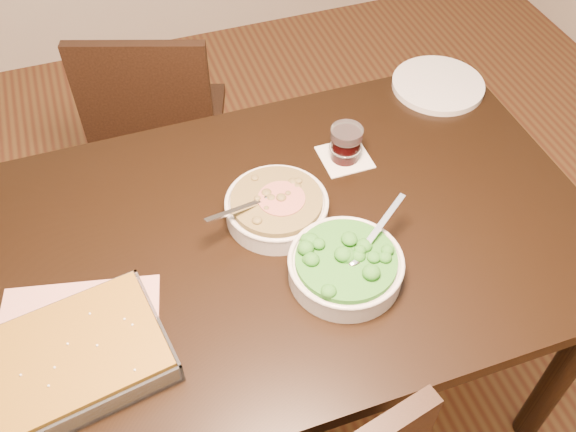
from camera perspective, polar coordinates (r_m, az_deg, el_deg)
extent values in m
plane|color=#4D2616|center=(2.09, 0.15, -14.61)|extent=(4.00, 4.00, 0.00)
cube|color=black|center=(1.48, 0.20, -1.79)|extent=(1.40, 0.90, 0.04)
cube|color=black|center=(1.53, 0.20, -3.46)|extent=(1.26, 0.76, 0.08)
cylinder|color=black|center=(1.85, 23.21, -12.54)|extent=(0.07, 0.07, 0.71)
cylinder|color=black|center=(1.99, -20.75, -5.33)|extent=(0.07, 0.07, 0.71)
cylinder|color=black|center=(2.18, 12.44, 3.23)|extent=(0.07, 0.07, 0.71)
cube|color=#B43533|center=(1.37, -18.20, -9.65)|extent=(0.37, 0.30, 0.01)
cube|color=white|center=(1.63, 5.06, 5.23)|extent=(0.12, 0.12, 0.00)
cylinder|color=silver|center=(1.47, -1.00, 0.56)|extent=(0.24, 0.24, 0.05)
torus|color=silver|center=(1.45, -1.02, 1.26)|extent=(0.24, 0.24, 0.01)
cylinder|color=#37280F|center=(1.45, -1.02, 1.37)|extent=(0.21, 0.21, 0.02)
cube|color=silver|center=(1.41, -3.27, 0.36)|extent=(0.14, 0.07, 0.05)
cylinder|color=maroon|center=(1.44, -0.59, 1.58)|extent=(0.11, 0.11, 0.00)
cylinder|color=silver|center=(1.37, 5.11, -4.69)|extent=(0.24, 0.24, 0.05)
torus|color=silver|center=(1.35, 5.19, -3.99)|extent=(0.25, 0.25, 0.01)
cylinder|color=#114911|center=(1.34, 5.20, -3.88)|extent=(0.22, 0.22, 0.02)
cube|color=silver|center=(1.38, 7.08, -1.51)|extent=(0.14, 0.10, 0.05)
cube|color=silver|center=(1.33, -18.21, -12.53)|extent=(0.38, 0.30, 0.01)
cube|color=#59310C|center=(1.30, -18.53, -11.87)|extent=(0.36, 0.29, 0.06)
cube|color=silver|center=(1.38, -19.87, -7.89)|extent=(0.34, 0.06, 0.05)
cube|color=silver|center=(1.24, -16.91, -16.46)|extent=(0.34, 0.06, 0.05)
cube|color=silver|center=(1.31, -11.46, -9.25)|extent=(0.05, 0.25, 0.05)
cylinder|color=black|center=(1.61, 5.14, 6.12)|extent=(0.07, 0.07, 0.07)
cylinder|color=silver|center=(1.58, 5.25, 7.33)|extent=(0.08, 0.08, 0.02)
cylinder|color=silver|center=(1.89, 13.19, 11.28)|extent=(0.26, 0.26, 0.02)
cube|color=black|center=(2.28, -11.00, 8.02)|extent=(0.51, 0.51, 0.04)
cylinder|color=black|center=(2.53, -5.98, 6.95)|extent=(0.03, 0.03, 0.39)
cylinder|color=black|center=(2.28, -6.52, 1.22)|extent=(0.03, 0.03, 0.39)
cylinder|color=black|center=(2.58, -13.61, 6.77)|extent=(0.03, 0.03, 0.39)
cylinder|color=black|center=(2.35, -14.86, 1.15)|extent=(0.03, 0.03, 0.39)
cube|color=black|center=(2.00, -12.59, 9.61)|extent=(0.39, 0.16, 0.43)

